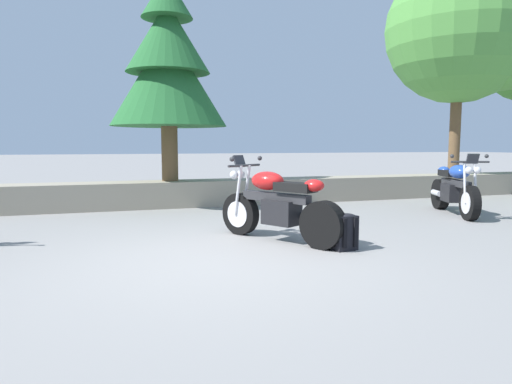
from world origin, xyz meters
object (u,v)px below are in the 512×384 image
Objects in this scene: leafy_tree_mid_right at (469,33)px; motorcycle_blue_far_right at (455,189)px; motorcycle_red_centre at (277,206)px; pine_tree_mid_left at (168,64)px; rider_backpack at (345,231)px.

motorcycle_blue_far_right is at bearing -133.84° from leafy_tree_mid_right.
leafy_tree_mid_right is (6.65, 3.91, 3.69)m from motorcycle_red_centre.
rider_backpack is at bearing -71.84° from pine_tree_mid_left.
motorcycle_blue_far_right is at bearing -29.72° from pine_tree_mid_left.
motorcycle_blue_far_right reaches higher than rider_backpack.
motorcycle_red_centre is at bearing -76.67° from pine_tree_mid_left.
motorcycle_blue_far_right is 0.46× the size of pine_tree_mid_left.
motorcycle_blue_far_right is 3.97m from rider_backpack.
rider_backpack is 0.11× the size of pine_tree_mid_left.
motorcycle_red_centre reaches higher than rider_backpack.
pine_tree_mid_left is (-1.59, 4.84, 2.79)m from rider_backpack.
motorcycle_blue_far_right is (4.05, 1.20, 0.00)m from motorcycle_red_centre.
pine_tree_mid_left is at bearing 103.33° from motorcycle_red_centre.
motorcycle_blue_far_right is 0.36× the size of leafy_tree_mid_right.
motorcycle_blue_far_right is at bearing 16.54° from motorcycle_red_centre.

